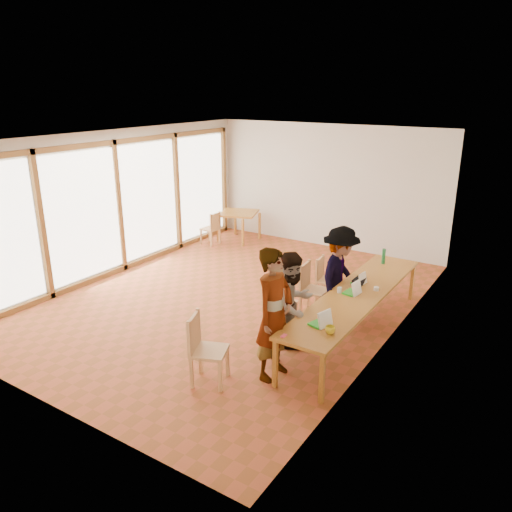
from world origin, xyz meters
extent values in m
plane|color=#A84A28|center=(0.00, 0.00, 0.00)|extent=(8.00, 8.00, 0.00)
cube|color=beige|center=(0.00, 4.00, 1.50)|extent=(6.00, 0.10, 3.00)
cube|color=beige|center=(0.00, -4.00, 1.50)|extent=(6.00, 0.10, 3.00)
cube|color=beige|center=(3.00, 0.00, 1.50)|extent=(0.10, 8.00, 3.00)
cube|color=white|center=(-2.96, 0.00, 1.50)|extent=(0.10, 8.00, 3.00)
cube|color=white|center=(0.00, 0.00, 3.02)|extent=(6.00, 8.00, 0.04)
cube|color=#BC7F29|center=(2.50, -0.17, 0.72)|extent=(0.80, 4.00, 0.05)
cube|color=#BC7F29|center=(2.16, -2.11, 0.35)|extent=(0.06, 0.06, 0.70)
cube|color=#BC7F29|center=(2.16, 1.77, 0.35)|extent=(0.06, 0.06, 0.70)
cube|color=#BC7F29|center=(2.84, -2.11, 0.35)|extent=(0.06, 0.06, 0.70)
cube|color=#BC7F29|center=(2.84, 1.77, 0.35)|extent=(0.06, 0.06, 0.70)
cube|color=#BC7F29|center=(-2.08, 3.20, 0.72)|extent=(0.90, 0.90, 0.05)
cube|color=#BC7F29|center=(-2.47, 2.81, 0.35)|extent=(0.05, 0.05, 0.70)
cube|color=#BC7F29|center=(-2.47, 3.59, 0.35)|extent=(0.05, 0.05, 0.70)
cube|color=#BC7F29|center=(-1.69, 2.81, 0.35)|extent=(0.05, 0.05, 0.70)
cube|color=#BC7F29|center=(-1.69, 3.59, 0.35)|extent=(0.05, 0.05, 0.70)
cube|color=tan|center=(1.36, -2.49, 0.47)|extent=(0.59, 0.59, 0.04)
cube|color=tan|center=(1.17, -2.56, 0.73)|extent=(0.21, 0.44, 0.48)
cube|color=tan|center=(1.39, -0.55, 0.43)|extent=(0.51, 0.51, 0.04)
cube|color=tan|center=(1.21, -0.60, 0.66)|extent=(0.14, 0.41, 0.43)
cube|color=tan|center=(1.57, 0.23, 0.44)|extent=(0.45, 0.45, 0.04)
cube|color=tan|center=(1.38, 0.21, 0.68)|extent=(0.07, 0.43, 0.45)
cube|color=tan|center=(1.53, 0.89, 0.39)|extent=(0.42, 0.42, 0.04)
cube|color=tan|center=(1.36, 0.87, 0.61)|extent=(0.08, 0.38, 0.40)
cube|color=tan|center=(-2.50, 2.52, 0.40)|extent=(0.40, 0.40, 0.04)
cube|color=tan|center=(-2.32, 2.51, 0.62)|extent=(0.05, 0.39, 0.41)
imported|color=gray|center=(1.99, -1.87, 0.93)|extent=(0.48, 0.70, 1.86)
imported|color=gray|center=(1.93, -1.23, 0.81)|extent=(0.77, 0.90, 1.61)
imported|color=gray|center=(2.06, 0.15, 0.84)|extent=(0.71, 1.13, 1.68)
cube|color=green|center=(2.48, -1.49, 0.76)|extent=(0.26, 0.32, 0.03)
cube|color=white|center=(2.58, -1.51, 0.86)|extent=(0.14, 0.26, 0.23)
cube|color=green|center=(2.43, -0.24, 0.76)|extent=(0.21, 0.28, 0.03)
cube|color=white|center=(2.52, -0.25, 0.86)|extent=(0.10, 0.25, 0.22)
cube|color=green|center=(2.36, 0.23, 0.76)|extent=(0.19, 0.25, 0.02)
cube|color=white|center=(2.44, 0.22, 0.85)|extent=(0.09, 0.22, 0.19)
imported|color=yellow|center=(2.72, -1.65, 0.80)|extent=(0.14, 0.14, 0.10)
cylinder|color=#1F6F36|center=(2.38, 1.38, 0.89)|extent=(0.07, 0.07, 0.28)
cylinder|color=silver|center=(2.26, -0.32, 0.80)|extent=(0.07, 0.07, 0.09)
cylinder|color=white|center=(2.72, 0.08, 0.78)|extent=(0.08, 0.08, 0.06)
cube|color=#EA4A72|center=(2.25, -2.05, 0.76)|extent=(0.05, 0.10, 0.01)
cube|color=black|center=(2.39, 0.20, 0.80)|extent=(0.16, 0.26, 0.09)
camera|label=1|loc=(5.07, -7.11, 3.82)|focal=35.00mm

